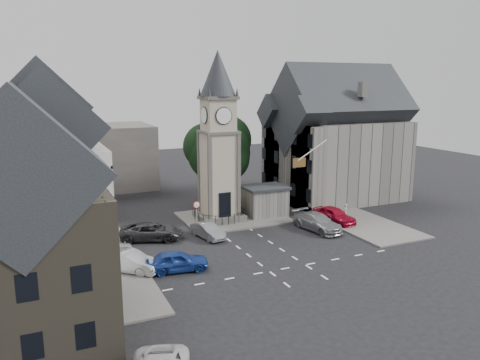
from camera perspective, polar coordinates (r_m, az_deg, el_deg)
name	(u,v)px	position (r m, az deg, el deg)	size (l,w,h in m)	color
ground	(255,245)	(39.38, 1.79, -7.91)	(120.00, 120.00, 0.00)	black
pavement_west	(90,243)	(41.64, -17.82, -7.29)	(6.00, 30.00, 0.14)	#595651
pavement_east	(321,206)	(51.79, 9.90, -3.19)	(6.00, 26.00, 0.14)	#595651
central_island	(233,217)	(46.88, -0.85, -4.58)	(10.00, 8.00, 0.16)	#595651
road_markings	(288,268)	(34.85, 5.82, -10.63)	(20.00, 8.00, 0.01)	silver
clock_tower	(218,138)	(44.71, -2.64, 5.14)	(4.86, 4.86, 16.25)	#4C4944
stone_shelter	(265,201)	(47.42, 3.06, -2.57)	(4.30, 3.30, 3.08)	#615E59
town_tree	(219,143)	(50.20, -2.61, 4.54)	(7.20, 7.20, 10.80)	black
warning_sign_post	(197,210)	(42.42, -5.32, -3.65)	(0.70, 0.19, 2.85)	black
terrace_pink	(41,153)	(49.78, -23.07, 3.10)	(8.10, 7.60, 12.80)	#B37B81
terrace_cream	(44,165)	(41.86, -22.77, 1.67)	(8.10, 7.60, 12.80)	beige
terrace_tudor	(49,190)	(34.07, -22.29, -1.09)	(8.10, 7.60, 12.00)	silver
building_sw_stone	(25,246)	(25.57, -24.70, -7.30)	(8.60, 7.60, 10.40)	#4B4438
backdrop_west	(71,159)	(62.17, -19.96, 2.46)	(20.00, 10.00, 8.00)	#4C4944
east_building	(335,145)	(55.05, 11.49, 4.20)	(14.40, 11.40, 12.60)	#615E59
east_boundary_wall	(290,201)	(51.87, 6.11, -2.62)	(0.40, 16.00, 0.90)	#615E59
flagpole	(312,150)	(44.98, 8.81, 3.62)	(3.68, 0.10, 2.74)	white
car_west_blue	(177,261)	(34.21, -7.69, -9.76)	(1.79, 4.45, 1.52)	navy
car_west_silver	(129,262)	(34.70, -13.36, -9.66)	(1.61, 4.62, 1.52)	#B0B2B8
car_west_grey	(152,232)	(41.08, -10.71, -6.19)	(2.46, 5.33, 1.48)	#2C2C2E
car_island_silver	(208,231)	(40.99, -3.96, -6.18)	(1.37, 3.93, 1.30)	gray
car_island_east	(318,222)	(43.50, 9.43, -5.09)	(2.16, 5.32, 1.54)	gray
car_east_red	(334,215)	(46.03, 11.38, -4.20)	(1.87, 4.65, 1.58)	#A10823
pedestrian	(345,211)	(47.52, 12.70, -3.76)	(0.57, 0.38, 1.57)	#AFA591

